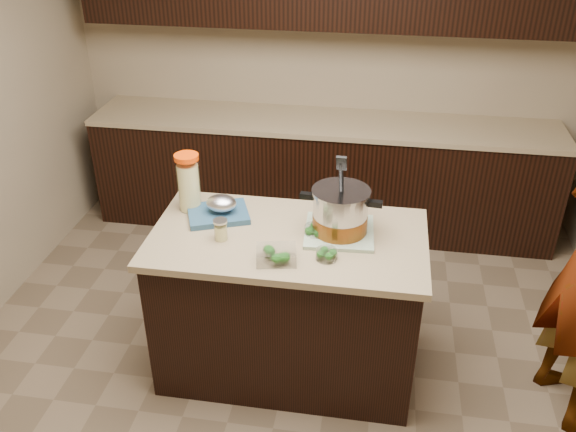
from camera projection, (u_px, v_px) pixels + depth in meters
name	position (u px, v px, depth m)	size (l,w,h in m)	color
ground_plane	(288.00, 363.00, 3.66)	(4.00, 4.00, 0.00)	brown
room_shell	(288.00, 86.00, 2.80)	(4.04, 4.04, 2.72)	tan
back_cabinets	(324.00, 113.00, 4.68)	(3.60, 0.63, 2.33)	black
island	(288.00, 303.00, 3.43)	(1.46, 0.81, 0.90)	black
dish_towel	(339.00, 232.00, 3.23)	(0.36, 0.36, 0.02)	#5D8B5E
stock_pot	(340.00, 214.00, 3.17)	(0.43, 0.33, 0.43)	#B7B7BC
lemonade_pitcher	(189.00, 184.00, 3.39)	(0.14, 0.14, 0.33)	#E0DA89
mason_jar	(221.00, 230.00, 3.15)	(0.08, 0.08, 0.12)	#E0DA89
broccoli_tub_left	(316.00, 232.00, 3.19)	(0.14, 0.14, 0.06)	silver
broccoli_tub_right	(327.00, 255.00, 3.01)	(0.12, 0.12, 0.05)	silver
broccoli_tub_rect	(276.00, 255.00, 2.99)	(0.22, 0.18, 0.07)	silver
blue_tray	(219.00, 210.00, 3.36)	(0.40, 0.36, 0.12)	navy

